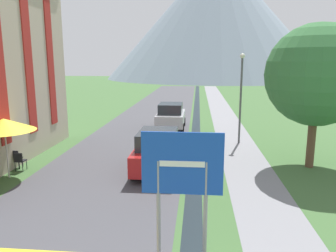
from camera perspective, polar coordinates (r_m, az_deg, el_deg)
The scene contains 13 objects.
ground_plane at distance 23.83m, azimuth 2.02°, elevation -0.27°, with size 160.00×160.00×0.00m, color #3D6033.
road at distance 33.87m, azimuth -1.26°, elevation 3.19°, with size 6.40×60.00×0.01m.
footpath at distance 33.73m, azimuth 9.11°, elevation 3.02°, with size 2.20×60.00×0.01m.
drainage_channel at distance 33.66m, azimuth 5.03°, elevation 3.09°, with size 0.60×60.00×0.00m.
mountain_distant at distance 94.82m, azimuth 8.49°, elevation 18.43°, with size 59.70×59.70×33.50m.
road_sign at distance 7.82m, azimuth 2.47°, elevation -8.59°, with size 1.93×0.11×3.17m.
parked_car_near at distance 14.38m, azimuth -1.71°, elevation -4.30°, with size 1.98×4.13×1.82m.
parked_car_far at distance 23.36m, azimuth 0.49°, elevation 1.77°, with size 1.99×3.81×1.82m.
cafe_chair_far_right at distance 16.28m, azimuth -25.01°, elevation -4.97°, with size 0.40×0.40×0.85m.
cafe_chair_far_left at distance 15.81m, azimuth -24.46°, elevation -5.39°, with size 0.40×0.40×0.85m.
cafe_umbrella_middle_yellow at distance 14.76m, azimuth -26.65°, elevation 0.20°, with size 2.45×2.45×2.49m.
streetlamp at distance 19.37m, azimuth 12.59°, elevation 5.98°, with size 0.28×0.28×5.18m.
tree_by_path at distance 15.77m, azimuth 24.52°, elevation 8.06°, with size 4.46×4.46×6.40m.
Camera 1 is at (1.28, -3.32, 4.77)m, focal length 35.00 mm.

